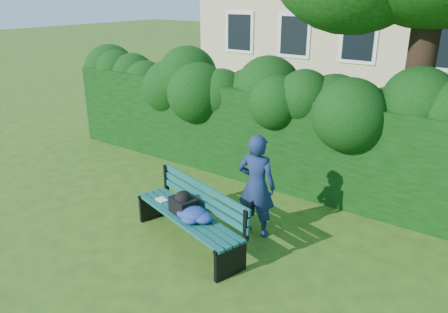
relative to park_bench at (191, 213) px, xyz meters
The scene contains 4 objects.
ground 0.82m from the park_bench, 113.79° to the left, with size 80.00×80.00×0.00m, color #345018.
hedge 2.83m from the park_bench, 95.32° to the left, with size 10.00×1.00×1.80m.
park_bench is the anchor object (origin of this frame).
man_reading 1.05m from the park_bench, 52.14° to the left, with size 0.58×0.38×1.60m, color navy.
Camera 1 is at (3.94, -4.86, 3.50)m, focal length 35.00 mm.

